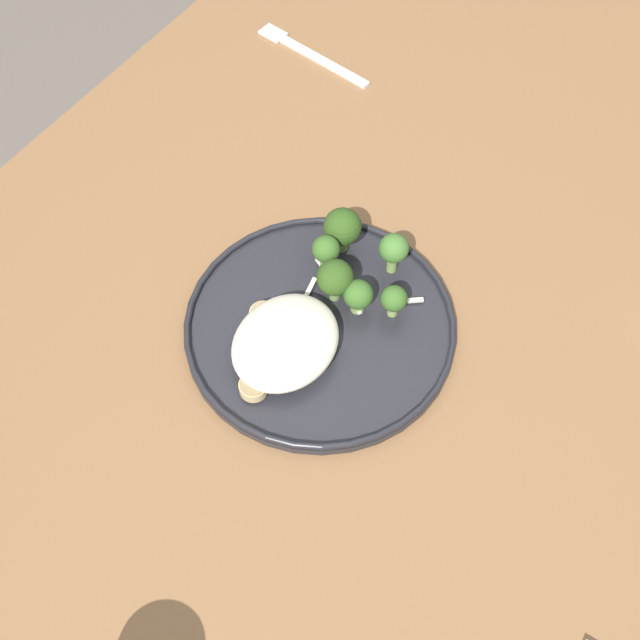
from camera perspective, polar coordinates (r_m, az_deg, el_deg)
ground at (r=1.54m, az=2.11°, el=-15.05°), size 6.00×6.00×0.00m
wooden_dining_table at (r=0.94m, az=3.36°, el=-2.72°), size 1.40×1.00×0.74m
dinner_plate at (r=0.85m, az=0.00°, el=-0.42°), size 0.29×0.29×0.02m
noodle_bed at (r=0.82m, az=-2.48°, el=-1.58°), size 0.12×0.10×0.04m
seared_scallop_on_noodles at (r=0.84m, az=-0.83°, el=-0.59°), size 0.03×0.03×0.01m
seared_scallop_tiny_bay at (r=0.82m, az=-3.86°, el=-2.65°), size 0.02×0.02×0.01m
seared_scallop_left_edge at (r=0.84m, az=-3.09°, el=-0.78°), size 0.03×0.03×0.02m
seared_scallop_tilted_round at (r=0.83m, az=-1.68°, el=-1.58°), size 0.02×0.02×0.01m
seared_scallop_front_small at (r=0.85m, az=-4.04°, el=0.36°), size 0.03×0.03×0.01m
seared_scallop_large_seared at (r=0.81m, az=-4.76°, el=-4.76°), size 0.03×0.03×0.01m
broccoli_floret_front_edge at (r=0.84m, az=1.09°, el=3.01°), size 0.04×0.04×0.06m
broccoli_floret_center_pile at (r=0.87m, az=5.27°, el=5.02°), size 0.03×0.03×0.05m
broccoli_floret_beside_noodles at (r=0.84m, az=5.28°, el=1.47°), size 0.03×0.03×0.04m
broccoli_floret_split_head at (r=0.85m, az=2.86°, el=1.92°), size 0.03×0.03×0.04m
broccoli_floret_small_sprig at (r=0.89m, az=1.61°, el=6.59°), size 0.04×0.04×0.06m
broccoli_floret_near_rim at (r=0.87m, az=0.43°, el=4.94°), size 0.03×0.03×0.05m
onion_sliver_short_strip at (r=0.87m, az=6.17°, el=1.36°), size 0.03×0.03×0.00m
onion_sliver_pale_crescent at (r=0.87m, az=2.15°, el=1.61°), size 0.03×0.04×0.00m
onion_sliver_curled_piece at (r=0.89m, az=0.53°, el=3.34°), size 0.03×0.04×0.00m
onion_sliver_long_sliver at (r=0.87m, az=-0.83°, el=2.04°), size 0.04×0.01×0.00m
dinner_fork at (r=1.16m, az=-0.75°, el=18.43°), size 0.04×0.19×0.00m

